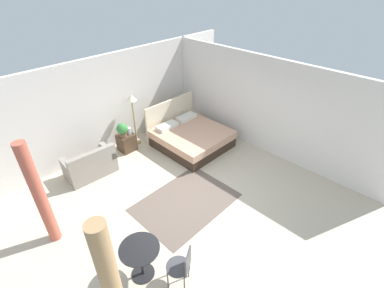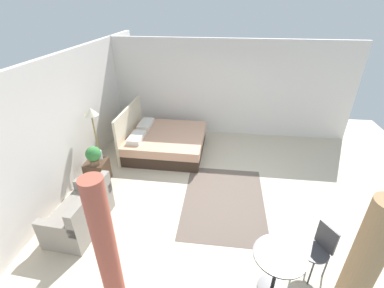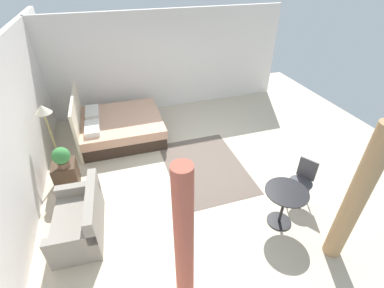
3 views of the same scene
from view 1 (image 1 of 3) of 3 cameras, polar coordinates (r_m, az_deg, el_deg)
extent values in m
cube|color=beige|center=(6.81, 0.28, -11.14)|extent=(9.04, 9.79, 0.02)
cube|color=silver|center=(8.33, -16.95, 7.81)|extent=(9.04, 0.12, 2.74)
cube|color=silver|center=(8.09, 15.41, 7.30)|extent=(0.12, 6.79, 2.74)
cube|color=#66564C|center=(6.71, -1.31, -11.79)|extent=(2.29, 1.63, 0.01)
cube|color=#38281E|center=(8.51, 0.07, 0.51)|extent=(1.87, 1.93, 0.30)
cube|color=tan|center=(8.37, 0.07, 2.02)|extent=(1.91, 1.97, 0.22)
cube|color=beige|center=(8.90, -4.44, 5.40)|extent=(1.90, 0.09, 1.22)
cube|color=white|center=(8.48, -5.10, 3.65)|extent=(0.67, 0.33, 0.12)
cube|color=white|center=(8.95, -1.16, 5.48)|extent=(0.67, 0.33, 0.12)
cube|color=gray|center=(7.86, -20.02, -4.50)|extent=(1.28, 0.82, 0.40)
cube|color=gray|center=(7.39, -19.67, -3.01)|extent=(1.24, 0.22, 0.44)
cube|color=gray|center=(7.85, -16.85, -1.26)|extent=(0.19, 0.74, 0.18)
cube|color=gray|center=(7.58, -24.14, -4.35)|extent=(0.19, 0.74, 0.18)
cube|color=#473323|center=(8.49, -13.22, 0.34)|extent=(0.45, 0.43, 0.53)
cylinder|color=brown|center=(8.25, -13.90, 1.85)|extent=(0.21, 0.21, 0.12)
sphere|color=#387F3D|center=(8.15, -14.09, 3.05)|extent=(0.32, 0.32, 0.32)
cylinder|color=silver|center=(8.32, -12.68, 2.65)|extent=(0.13, 0.13, 0.20)
cylinder|color=#99844C|center=(8.91, -11.19, 0.39)|extent=(0.27, 0.27, 0.02)
cylinder|color=#99844C|center=(8.55, -11.70, 4.42)|extent=(0.04, 0.04, 1.41)
cone|color=beige|center=(8.21, -12.32, 9.23)|extent=(0.30, 0.30, 0.16)
cylinder|color=black|center=(5.65, -9.94, -24.59)|extent=(0.42, 0.42, 0.02)
cylinder|color=black|center=(5.36, -10.31, -22.62)|extent=(0.05, 0.05, 0.71)
cylinder|color=black|center=(5.07, -10.74, -20.30)|extent=(0.70, 0.70, 0.02)
cylinder|color=#3F3F44|center=(5.42, -3.94, -23.53)|extent=(0.02, 0.02, 0.44)
cylinder|color=#3F3F44|center=(5.28, -4.95, -26.05)|extent=(0.02, 0.02, 0.44)
cylinder|color=#3F3F44|center=(5.37, -0.71, -24.18)|extent=(0.02, 0.02, 0.44)
cylinder|color=#3F3F44|center=(5.23, -1.57, -26.77)|extent=(0.02, 0.02, 0.44)
cylinder|color=#3F3F44|center=(5.13, -2.87, -23.76)|extent=(0.57, 0.57, 0.02)
cube|color=#3F3F44|center=(4.92, -0.81, -22.84)|extent=(0.30, 0.19, 0.40)
cylinder|color=tan|center=(4.29, -16.21, -25.70)|extent=(0.26, 0.26, 2.32)
cylinder|color=#C15B47|center=(5.90, -28.74, -9.25)|extent=(0.22, 0.22, 2.32)
camera|label=2|loc=(3.82, -57.12, 0.95)|focal=24.89mm
camera|label=3|loc=(5.28, -56.85, 8.23)|focal=25.40mm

